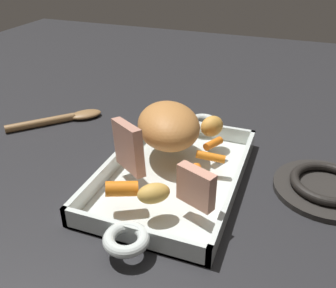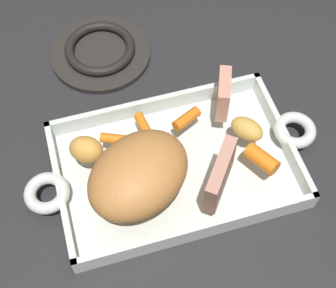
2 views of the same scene
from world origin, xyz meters
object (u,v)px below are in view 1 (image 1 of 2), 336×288
at_px(baby_carrot_northwest, 199,175).
at_px(serving_spoon, 64,118).
at_px(roast_slice_thin, 128,147).
at_px(baby_carrot_southwest, 213,144).
at_px(potato_golden_large, 212,126).
at_px(roasting_dish, 174,175).
at_px(pork_roast, 169,125).
at_px(baby_carrot_northeast, 211,157).
at_px(roast_slice_thick, 196,187).
at_px(potato_corner, 154,193).
at_px(baby_carrot_center_right, 122,189).
at_px(stove_burner_rear, 326,186).

bearing_deg(baby_carrot_northwest, serving_spoon, 66.11).
distance_m(roast_slice_thin, baby_carrot_southwest, 0.17).
bearing_deg(roast_slice_thin, potato_golden_large, -32.21).
distance_m(roasting_dish, serving_spoon, 0.35).
relative_size(pork_roast, baby_carrot_northeast, 2.92).
height_order(baby_carrot_northwest, serving_spoon, baby_carrot_northwest).
distance_m(pork_roast, potato_golden_large, 0.09).
bearing_deg(serving_spoon, baby_carrot_northwest, -70.28).
bearing_deg(roast_slice_thin, roast_slice_thick, -111.68).
xyz_separation_m(roast_slice_thick, baby_carrot_southwest, (0.17, 0.02, -0.02)).
bearing_deg(baby_carrot_northeast, baby_carrot_northwest, 177.00).
relative_size(pork_roast, potato_corner, 3.00).
relative_size(baby_carrot_southwest, potato_corner, 0.83).
distance_m(roast_slice_thick, potato_golden_large, 0.22).
bearing_deg(pork_roast, roast_slice_thick, -147.18).
bearing_deg(roast_slice_thick, serving_spoon, 59.69).
relative_size(baby_carrot_northwest, potato_corner, 0.91).
distance_m(baby_carrot_northeast, baby_carrot_center_right, 0.18).
bearing_deg(roasting_dish, baby_carrot_northwest, -121.27).
bearing_deg(potato_corner, potato_golden_large, -6.81).
bearing_deg(baby_carrot_center_right, roasting_dish, -20.82).
bearing_deg(baby_carrot_southwest, baby_carrot_northeast, -170.97).
bearing_deg(roasting_dish, stove_burner_rear, -76.89).
distance_m(baby_carrot_northwest, baby_carrot_southwest, 0.11).
xyz_separation_m(baby_carrot_southwest, potato_corner, (-0.19, 0.04, 0.01)).
bearing_deg(stove_burner_rear, potato_corner, 124.65).
distance_m(baby_carrot_northwest, potato_golden_large, 0.16).
bearing_deg(roasting_dish, baby_carrot_center_right, 159.18).
xyz_separation_m(roast_slice_thin, potato_golden_large, (0.16, -0.10, -0.02)).
xyz_separation_m(baby_carrot_northeast, potato_golden_large, (0.09, 0.02, 0.01)).
xyz_separation_m(roast_slice_thin, baby_carrot_northwest, (0.01, -0.12, -0.03)).
height_order(roast_slice_thin, potato_corner, roast_slice_thin).
bearing_deg(roast_slice_thin, pork_roast, -17.82).
bearing_deg(roasting_dish, roast_slice_thin, 121.72).
bearing_deg(roast_slice_thin, roasting_dish, -58.28).
xyz_separation_m(roast_slice_thick, baby_carrot_northeast, (0.13, 0.01, -0.02)).
height_order(pork_roast, roast_slice_thin, roast_slice_thin).
xyz_separation_m(roasting_dish, baby_carrot_center_right, (-0.12, 0.04, 0.04)).
height_order(pork_roast, baby_carrot_northwest, pork_roast).
distance_m(potato_corner, stove_burner_rear, 0.31).
relative_size(roasting_dish, baby_carrot_northeast, 8.59).
height_order(roasting_dish, potato_corner, potato_corner).
bearing_deg(potato_golden_large, stove_burner_rear, -105.78).
relative_size(roast_slice_thin, stove_burner_rear, 0.47).
bearing_deg(baby_carrot_southwest, stove_burner_rear, -95.18).
relative_size(stove_burner_rear, serving_spoon, 0.97).
height_order(baby_carrot_center_right, stove_burner_rear, baby_carrot_center_right).
xyz_separation_m(roasting_dish, baby_carrot_southwest, (0.08, -0.05, 0.03)).
xyz_separation_m(potato_golden_large, stove_burner_rear, (-0.06, -0.22, -0.05)).
bearing_deg(potato_corner, baby_carrot_center_right, 93.12).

